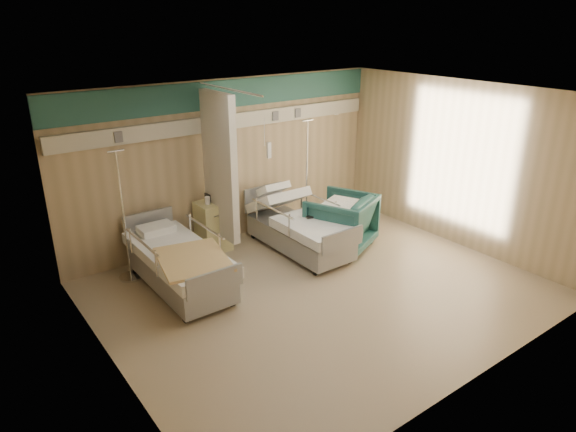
{
  "coord_description": "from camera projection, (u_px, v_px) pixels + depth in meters",
  "views": [
    {
      "loc": [
        -4.31,
        -4.99,
        3.76
      ],
      "look_at": [
        -0.16,
        0.6,
        1.02
      ],
      "focal_mm": 32.0,
      "sensor_mm": 36.0,
      "label": 1
    }
  ],
  "objects": [
    {
      "name": "room_walls",
      "position": [
        311.0,
        164.0,
        6.98
      ],
      "size": [
        6.04,
        5.04,
        2.82
      ],
      "color": "tan",
      "rests_on": "ground"
    },
    {
      "name": "visitor_armchair",
      "position": [
        341.0,
        222.0,
        8.75
      ],
      "size": [
        1.33,
        1.34,
        0.94
      ],
      "primitive_type": "imported",
      "rotation": [
        0.0,
        0.0,
        3.55
      ],
      "color": "#1F4F4B",
      "rests_on": "ground"
    },
    {
      "name": "bedside_cabinet",
      "position": [
        213.0,
        226.0,
        8.68
      ],
      "size": [
        0.5,
        0.48,
        0.85
      ],
      "primitive_type": "cube",
      "color": "#D5CD85",
      "rests_on": "ground"
    },
    {
      "name": "ground",
      "position": [
        321.0,
        291.0,
        7.49
      ],
      "size": [
        6.0,
        5.0,
        0.0
      ],
      "primitive_type": "cube",
      "color": "gray",
      "rests_on": "ground"
    },
    {
      "name": "white_cup",
      "position": [
        207.0,
        201.0,
        8.43
      ],
      "size": [
        0.11,
        0.11,
        0.13
      ],
      "primitive_type": "cylinder",
      "rotation": [
        0.0,
        0.0,
        -0.26
      ],
      "color": "white",
      "rests_on": "bedside_cabinet"
    },
    {
      "name": "iv_stand_left",
      "position": [
        128.0,
        253.0,
        7.72
      ],
      "size": [
        0.36,
        0.36,
        2.0
      ],
      "rotation": [
        0.0,
        0.0,
        0.26
      ],
      "color": "silver",
      "rests_on": "ground"
    },
    {
      "name": "tan_blanket",
      "position": [
        193.0,
        259.0,
        7.0
      ],
      "size": [
        1.1,
        1.27,
        0.04
      ],
      "primitive_type": "cube",
      "rotation": [
        0.0,
        0.0,
        -0.21
      ],
      "color": "tan",
      "rests_on": "bed_left"
    },
    {
      "name": "call_remote",
      "position": [
        311.0,
        217.0,
        8.46
      ],
      "size": [
        0.18,
        0.12,
        0.04
      ],
      "primitive_type": "cube",
      "rotation": [
        0.0,
        0.0,
        -0.34
      ],
      "color": "black",
      "rests_on": "bed_right"
    },
    {
      "name": "bed_right",
      "position": [
        299.0,
        233.0,
        8.68
      ],
      "size": [
        1.0,
        2.16,
        0.63
      ],
      "primitive_type": null,
      "color": "white",
      "rests_on": "ground"
    },
    {
      "name": "toiletry_bag",
      "position": [
        213.0,
        197.0,
        8.58
      ],
      "size": [
        0.27,
        0.2,
        0.13
      ],
      "primitive_type": "cube",
      "rotation": [
        0.0,
        0.0,
        -0.24
      ],
      "color": "black",
      "rests_on": "bedside_cabinet"
    },
    {
      "name": "waffle_blanket",
      "position": [
        342.0,
        194.0,
        8.54
      ],
      "size": [
        0.79,
        0.75,
        0.07
      ],
      "primitive_type": "cube",
      "rotation": [
        0.0,
        0.0,
        3.56
      ],
      "color": "white",
      "rests_on": "visitor_armchair"
    },
    {
      "name": "bed_left",
      "position": [
        180.0,
        269.0,
        7.46
      ],
      "size": [
        1.0,
        2.16,
        0.63
      ],
      "primitive_type": null,
      "color": "white",
      "rests_on": "ground"
    },
    {
      "name": "iv_stand_right",
      "position": [
        306.0,
        206.0,
        9.6
      ],
      "size": [
        0.37,
        0.37,
        2.04
      ],
      "rotation": [
        0.0,
        0.0,
        0.06
      ],
      "color": "silver",
      "rests_on": "ground"
    }
  ]
}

